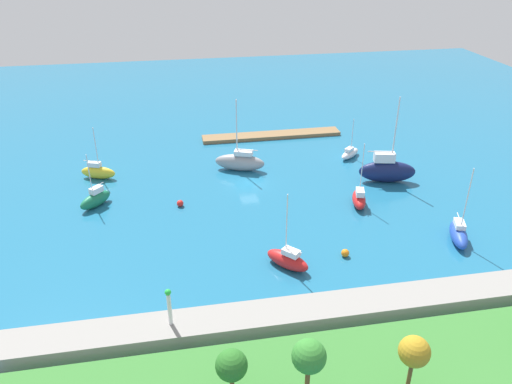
{
  "coord_description": "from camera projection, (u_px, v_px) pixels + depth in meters",
  "views": [
    {
      "loc": [
        10.33,
        62.72,
        31.95
      ],
      "look_at": [
        0.0,
        5.54,
        1.5
      ],
      "focal_mm": 35.02,
      "sensor_mm": 36.0,
      "label": 1
    }
  ],
  "objects": [
    {
      "name": "harbor_beacon",
      "position": [
        169.0,
        304.0,
        42.59
      ],
      "size": [
        0.56,
        0.56,
        3.73
      ],
      "color": "silver",
      "rests_on": "breakwater"
    },
    {
      "name": "mooring_buoy_red",
      "position": [
        180.0,
        203.0,
        65.07
      ],
      "size": [
        0.88,
        0.88,
        0.88
      ],
      "primitive_type": "sphere",
      "color": "red",
      "rests_on": "water"
    },
    {
      "name": "shoreline_park",
      "position": [
        324.0,
        378.0,
        39.51
      ],
      "size": [
        50.99,
        8.91,
        1.14
      ],
      "primitive_type": "cube",
      "color": "#387A33",
      "rests_on": "ground"
    },
    {
      "name": "sailboat_red_lone_south",
      "position": [
        288.0,
        259.0,
        53.01
      ],
      "size": [
        4.78,
        4.98,
        8.75
      ],
      "rotation": [
        0.0,
        0.0,
        5.45
      ],
      "color": "red",
      "rests_on": "water"
    },
    {
      "name": "sailboat_gray_center_basin",
      "position": [
        240.0,
        162.0,
        74.52
      ],
      "size": [
        7.78,
        4.64,
        10.94
      ],
      "rotation": [
        0.0,
        0.0,
        5.93
      ],
      "color": "gray",
      "rests_on": "water"
    },
    {
      "name": "sailboat_navy_east_end",
      "position": [
        387.0,
        170.0,
        70.87
      ],
      "size": [
        8.28,
        3.92,
        12.51
      ],
      "rotation": [
        0.0,
        0.0,
        2.92
      ],
      "color": "#141E4C",
      "rests_on": "water"
    },
    {
      "name": "sailboat_red_inner_mooring",
      "position": [
        359.0,
        199.0,
        65.06
      ],
      "size": [
        2.92,
        5.04,
        8.55
      ],
      "rotation": [
        0.0,
        0.0,
        4.44
      ],
      "color": "red",
      "rests_on": "water"
    },
    {
      "name": "breakwater",
      "position": [
        301.0,
        314.0,
        45.79
      ],
      "size": [
        71.2,
        3.65,
        1.52
      ],
      "primitive_type": "cube",
      "color": "gray",
      "rests_on": "ground"
    },
    {
      "name": "pier_dock",
      "position": [
        272.0,
        135.0,
        87.14
      ],
      "size": [
        24.14,
        3.06,
        0.6
      ],
      "primitive_type": "cube",
      "color": "olive",
      "rests_on": "ground"
    },
    {
      "name": "water",
      "position": [
        249.0,
        184.0,
        71.13
      ],
      "size": [
        160.0,
        160.0,
        0.0
      ],
      "primitive_type": "plane",
      "color": "#1E668C",
      "rests_on": "ground"
    },
    {
      "name": "mooring_buoy_orange",
      "position": [
        345.0,
        253.0,
        55.01
      ],
      "size": [
        0.89,
        0.89,
        0.89
      ],
      "primitive_type": "sphere",
      "color": "orange",
      "rests_on": "water"
    },
    {
      "name": "sailboat_white_outer_mooring",
      "position": [
        350.0,
        153.0,
        78.98
      ],
      "size": [
        4.37,
        4.08,
        6.34
      ],
      "rotation": [
        0.0,
        0.0,
        3.86
      ],
      "color": "white",
      "rests_on": "water"
    },
    {
      "name": "park_tree_center",
      "position": [
        309.0,
        357.0,
        35.4
      ],
      "size": [
        2.53,
        2.53,
        5.33
      ],
      "color": "brown",
      "rests_on": "shoreline_park"
    },
    {
      "name": "park_tree_mideast",
      "position": [
        414.0,
        352.0,
        36.51
      ],
      "size": [
        2.36,
        2.36,
        4.71
      ],
      "color": "brown",
      "rests_on": "shoreline_park"
    },
    {
      "name": "park_tree_midwest",
      "position": [
        231.0,
        366.0,
        36.19
      ],
      "size": [
        2.4,
        2.4,
        4.09
      ],
      "color": "brown",
      "rests_on": "shoreline_park"
    },
    {
      "name": "sailboat_yellow_far_south",
      "position": [
        98.0,
        172.0,
        72.16
      ],
      "size": [
        5.31,
        3.04,
        7.83
      ],
      "rotation": [
        0.0,
        0.0,
        2.8
      ],
      "color": "yellow",
      "rests_on": "water"
    },
    {
      "name": "sailboat_blue_west_end",
      "position": [
        459.0,
        234.0,
        57.53
      ],
      "size": [
        3.56,
        5.89,
        9.43
      ],
      "rotation": [
        0.0,
        0.0,
        1.23
      ],
      "color": "#2347B2",
      "rests_on": "water"
    },
    {
      "name": "sailboat_green_off_beacon",
      "position": [
        95.0,
        199.0,
        64.84
      ],
      "size": [
        4.38,
        4.57,
        7.41
      ],
      "rotation": [
        0.0,
        0.0,
        0.83
      ],
      "color": "#19724C",
      "rests_on": "water"
    }
  ]
}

